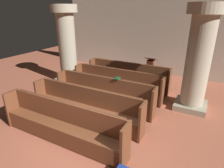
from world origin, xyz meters
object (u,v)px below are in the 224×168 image
object	(u,v)px
pew_row_2	(103,92)
pew_row_3	(86,105)
pew_row_4	(61,122)
pillar_far_side	(67,44)
lectern	(150,71)
hymn_book	(117,78)
pillar_aisle_side	(199,58)
pew_row_0	(128,74)
pew_row_1	(117,82)

from	to	relation	value
pew_row_2	pew_row_3	bearing A→B (deg)	-90.00
pew_row_4	pillar_far_side	size ratio (longest dim) A/B	1.07
lectern	hymn_book	distance (m)	2.88
pew_row_2	pillar_aisle_side	distance (m)	3.05
hymn_book	pew_row_0	bearing A→B (deg)	102.83
pillar_aisle_side	pew_row_0	bearing A→B (deg)	163.69
pew_row_0	hymn_book	xyz separation A→B (m)	(0.41, -1.80, 0.48)
hymn_book	pillar_aisle_side	bearing A→B (deg)	26.10
pew_row_3	pew_row_1	bearing A→B (deg)	90.00
pew_row_2	lectern	bearing A→B (deg)	78.45
pew_row_2	pillar_aisle_side	world-z (taller)	pillar_aisle_side
pew_row_0	pew_row_3	bearing A→B (deg)	-90.00
pillar_far_side	hymn_book	xyz separation A→B (m)	(2.91, -1.14, -0.66)
pew_row_3	pew_row_4	world-z (taller)	same
pew_row_1	lectern	world-z (taller)	lectern
pew_row_3	lectern	world-z (taller)	lectern
pew_row_2	lectern	distance (m)	3.07
pew_row_4	pew_row_1	bearing A→B (deg)	90.00
pew_row_3	hymn_book	bearing A→B (deg)	70.68
lectern	pillar_aisle_side	bearing A→B (deg)	-42.53
pew_row_3	pillar_aisle_side	size ratio (longest dim) A/B	1.07
pew_row_4	lectern	distance (m)	5.02
pew_row_0	pew_row_1	xyz separation A→B (m)	(0.00, -0.99, 0.00)
pew_row_2	pew_row_0	bearing A→B (deg)	90.00
pew_row_2	lectern	xyz separation A→B (m)	(0.61, 3.00, -0.06)
pew_row_0	pillar_aisle_side	xyz separation A→B (m)	(2.55, -0.75, 1.14)
pew_row_2	hymn_book	distance (m)	0.66
pillar_far_side	lectern	xyz separation A→B (m)	(3.11, 1.68, -1.20)
pew_row_2	pillar_far_side	distance (m)	3.05
pew_row_2	hymn_book	world-z (taller)	hymn_book
pew_row_3	hymn_book	world-z (taller)	hymn_book
pew_row_3	lectern	bearing A→B (deg)	81.25
pew_row_1	pew_row_2	world-z (taller)	same
pew_row_4	pillar_aisle_side	size ratio (longest dim) A/B	1.07
pew_row_2	pew_row_3	size ratio (longest dim) A/B	1.00
pew_row_0	pew_row_2	xyz separation A→B (m)	(0.00, -1.97, 0.00)
pew_row_1	pew_row_2	size ratio (longest dim) A/B	1.00
pew_row_4	pillar_aisle_side	xyz separation A→B (m)	(2.55, 3.20, 1.14)
pillar_far_side	pillar_aisle_side	bearing A→B (deg)	-1.05
pew_row_1	pillar_aisle_side	bearing A→B (deg)	5.40
pew_row_0	pew_row_4	size ratio (longest dim) A/B	1.00
pew_row_1	pillar_aisle_side	size ratio (longest dim) A/B	1.07
pew_row_0	pew_row_1	world-z (taller)	same
lectern	hymn_book	bearing A→B (deg)	-94.15
pew_row_0	pew_row_4	xyz separation A→B (m)	(0.00, -3.95, 0.00)
pew_row_1	pillar_far_side	distance (m)	2.77
pew_row_1	pillar_far_side	xyz separation A→B (m)	(-2.50, 0.33, 1.14)
pillar_far_side	lectern	bearing A→B (deg)	28.39
pillar_far_side	hymn_book	bearing A→B (deg)	-21.43
pew_row_2	lectern	size ratio (longest dim) A/B	3.15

